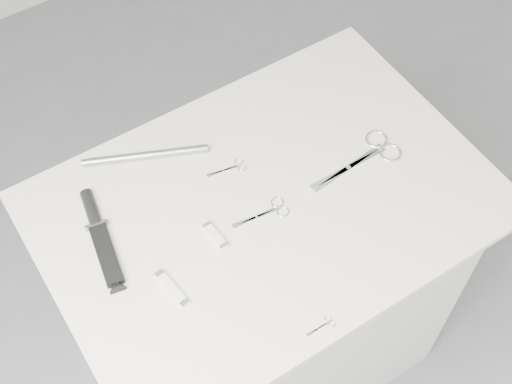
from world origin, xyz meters
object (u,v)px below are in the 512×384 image
large_shears (371,154)px  tiny_scissors (324,325)px  embroidery_scissors_a (270,211)px  pocket_knife_a (172,288)px  pocket_knife_b (215,236)px  embroidery_scissors_b (232,168)px  plinth (265,294)px  sheathed_knife (99,233)px  metal_rail (145,156)px

large_shears → tiny_scissors: large_shears is taller
embroidery_scissors_a → pocket_knife_a: size_ratio=1.32×
tiny_scissors → pocket_knife_b: size_ratio=0.88×
tiny_scissors → embroidery_scissors_a: bearing=78.6°
pocket_knife_a → pocket_knife_b: size_ratio=1.35×
embroidery_scissors_b → pocket_knife_b: bearing=-122.4°
plinth → tiny_scissors: bearing=-102.2°
plinth → pocket_knife_b: size_ratio=12.06×
pocket_knife_a → pocket_knife_b: 0.15m
embroidery_scissors_b → pocket_knife_b: pocket_knife_b is taller
pocket_knife_a → plinth: bearing=-82.5°
plinth → large_shears: bearing=-4.1°
embroidery_scissors_b → sheathed_knife: bearing=-169.9°
sheathed_knife → pocket_knife_b: (0.21, -0.14, -0.00)m
large_shears → embroidery_scissors_a: size_ratio=1.82×
plinth → pocket_knife_b: bearing=-173.9°
tiny_scissors → metal_rail: (-0.10, 0.57, 0.01)m
pocket_knife_b → large_shears: bearing=-94.2°
pocket_knife_a → sheathed_knife: bearing=11.5°
plinth → metal_rail: (-0.17, 0.26, 0.48)m
plinth → large_shears: large_shears is taller
metal_rail → tiny_scissors: bearing=-79.5°
large_shears → pocket_knife_a: (-0.56, -0.06, 0.00)m
large_shears → tiny_scissors: (-0.35, -0.29, -0.00)m
tiny_scissors → plinth: bearing=78.2°
sheathed_knife → pocket_knife_a: sheathed_knife is taller
embroidery_scissors_a → tiny_scissors: 0.29m
sheathed_knife → embroidery_scissors_b: bearing=-79.8°
tiny_scissors → large_shears: bearing=40.4°
pocket_knife_a → large_shears: bearing=-91.8°
pocket_knife_b → metal_rail: size_ratio=0.25×
sheathed_knife → embroidery_scissors_a: bearing=-102.9°
sheathed_knife → metal_rail: bearing=-43.5°
plinth → tiny_scissors: (-0.07, -0.31, 0.47)m
large_shears → sheathed_knife: (-0.63, 0.14, 0.01)m
plinth → embroidery_scissors_b: (-0.02, 0.12, 0.47)m
embroidery_scissors_b → embroidery_scissors_a: bearing=-76.1°
plinth → sheathed_knife: (-0.35, 0.12, 0.48)m
sheathed_knife → pocket_knife_b: sheathed_knife is taller
embroidery_scissors_b → metal_rail: bearing=149.6°
large_shears → pocket_knife_b: 0.42m
sheathed_knife → pocket_knife_a: bearing=-150.6°
plinth → pocket_knife_b: 0.50m
embroidery_scissors_a → pocket_knife_b: (-0.14, 0.01, 0.00)m
embroidery_scissors_a → metal_rail: size_ratio=0.45×
embroidery_scissors_a → sheathed_knife: (-0.35, 0.15, 0.01)m
plinth → pocket_knife_a: (-0.28, -0.08, 0.48)m
pocket_knife_a → metal_rail: metal_rail is taller
tiny_scissors → pocket_knife_b: (-0.08, 0.30, 0.00)m
pocket_knife_a → metal_rail: bearing=-26.2°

